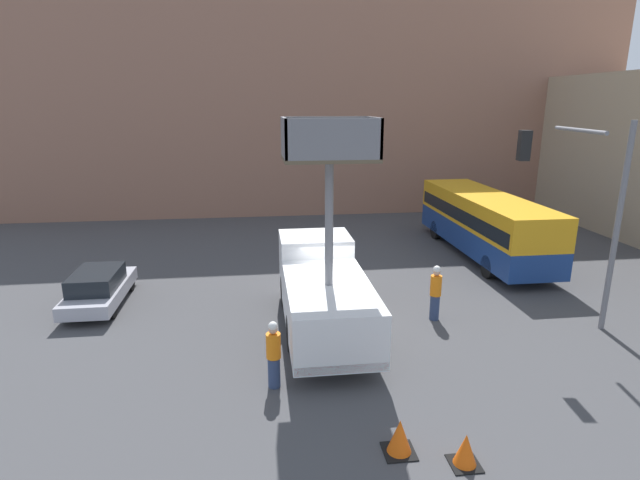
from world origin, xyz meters
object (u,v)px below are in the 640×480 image
traffic_cone_near_truck (465,450)px  parked_car_curbside (99,287)px  traffic_light_pole (587,194)px  road_worker_near_truck (274,355)px  utility_truck (323,286)px  road_worker_directing (435,293)px  traffic_cone_mid_road (400,437)px  city_bus (484,220)px

traffic_cone_near_truck → parked_car_curbside: bearing=135.6°
traffic_light_pole → road_worker_near_truck: size_ratio=3.64×
utility_truck → road_worker_directing: (3.89, 0.34, -0.55)m
traffic_light_pole → traffic_cone_mid_road: traffic_light_pole is taller
utility_truck → traffic_light_pole: 8.63m
road_worker_directing → parked_car_curbside: road_worker_directing is taller
road_worker_near_truck → traffic_cone_near_truck: (3.77, -3.43, -0.59)m
city_bus → road_worker_near_truck: (-10.49, -10.49, -0.82)m
traffic_cone_near_truck → parked_car_curbside: parked_car_curbside is taller
utility_truck → road_worker_near_truck: (-1.71, -3.18, -0.60)m
road_worker_near_truck → utility_truck: bearing=135.8°
parked_car_curbside → utility_truck: bearing=-21.5°
road_worker_directing → traffic_cone_mid_road: 7.15m
city_bus → traffic_light_pole: traffic_light_pole is taller
road_worker_near_truck → road_worker_directing: 6.62m
traffic_light_pole → road_worker_directing: bearing=163.8°
road_worker_near_truck → traffic_cone_mid_road: road_worker_near_truck is taller
road_worker_near_truck → road_worker_directing: road_worker_directing is taller
traffic_light_pole → parked_car_curbside: traffic_light_pole is taller
utility_truck → traffic_cone_mid_road: (0.82, -6.08, -1.16)m
traffic_light_pole → road_worker_near_truck: (-9.78, -2.31, -3.55)m
traffic_cone_near_truck → traffic_cone_mid_road: 1.34m
utility_truck → road_worker_directing: 3.94m
city_bus → road_worker_directing: (-4.88, -6.97, -0.76)m
traffic_light_pole → traffic_cone_mid_road: 9.83m
city_bus → road_worker_directing: city_bus is taller
city_bus → road_worker_directing: bearing=146.1°
utility_truck → traffic_cone_mid_road: 6.24m
traffic_light_pole → traffic_cone_mid_road: bearing=-144.3°
traffic_light_pole → traffic_cone_mid_road: (-7.25, -5.21, -4.11)m
city_bus → road_worker_near_truck: size_ratio=5.59×
road_worker_near_truck → traffic_cone_mid_road: bearing=25.2°
city_bus → parked_car_curbside: bearing=105.4°
city_bus → traffic_light_pole: (-0.71, -8.18, 2.74)m
road_worker_directing → parked_car_curbside: bearing=-135.5°
road_worker_directing → traffic_cone_mid_road: road_worker_directing is taller
road_worker_directing → traffic_cone_near_truck: size_ratio=2.73×
road_worker_directing → traffic_cone_near_truck: (-1.84, -6.96, -0.65)m
traffic_cone_mid_road → parked_car_curbside: size_ratio=0.18×
traffic_light_pole → utility_truck: bearing=173.9°
traffic_cone_mid_road → city_bus: bearing=59.3°
road_worker_near_truck → traffic_cone_near_truck: bearing=31.7°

